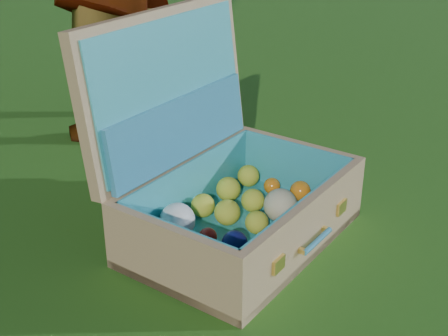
# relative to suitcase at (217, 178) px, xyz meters

# --- Properties ---
(ground) EXTENTS (60.00, 60.00, 0.00)m
(ground) POSITION_rel_suitcase_xyz_m (-0.13, -0.06, -0.16)
(ground) COLOR #215114
(ground) RESTS_ON ground
(suitcase) EXTENTS (0.72, 0.65, 0.58)m
(suitcase) POSITION_rel_suitcase_xyz_m (0.00, 0.00, 0.00)
(suitcase) COLOR tan
(suitcase) RESTS_ON ground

